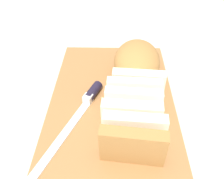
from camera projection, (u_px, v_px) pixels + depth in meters
The scene contains 7 objects.
ground_plane at pixel (112, 106), 0.59m from camera, with size 3.00×3.00×0.00m, color beige.
cutting_board at pixel (112, 103), 0.59m from camera, with size 0.47×0.29×0.02m, color #9E6B3D.
bread_loaf at pixel (136, 80), 0.57m from camera, with size 0.38×0.15×0.08m.
bread_knife at pixel (85, 103), 0.55m from camera, with size 0.27×0.13×0.02m.
crumb_near_knife at pixel (101, 111), 0.54m from camera, with size 0.01×0.01×0.01m, color tan.
crumb_near_loaf at pixel (101, 100), 0.57m from camera, with size 0.01×0.01×0.01m, color tan.
crumb_stray_left at pixel (102, 117), 0.53m from camera, with size 0.01×0.01×0.01m, color tan.
Camera 1 is at (0.43, 0.01, 0.41)m, focal length 39.18 mm.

